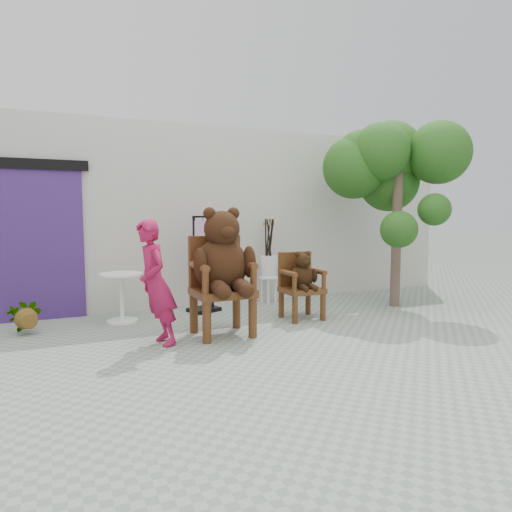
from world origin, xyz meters
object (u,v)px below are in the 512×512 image
(chair_small, at_px, (301,279))
(person, at_px, (156,283))
(stool_bucket, at_px, (269,266))
(display_stand, at_px, (204,275))
(chair_big, at_px, (222,264))
(tree, at_px, (388,164))
(cafe_table, at_px, (122,292))

(chair_small, height_order, person, person)
(chair_small, relative_size, stool_bucket, 0.69)
(chair_small, distance_m, display_stand, 1.56)
(person, relative_size, stool_bucket, 1.02)
(stool_bucket, bearing_deg, chair_big, -131.56)
(person, height_order, tree, tree)
(chair_big, distance_m, display_stand, 1.48)
(chair_big, relative_size, tree, 0.53)
(chair_big, bearing_deg, chair_small, 15.21)
(display_stand, xyz_separation_m, stool_bucket, (1.25, 0.23, 0.06))
(chair_small, relative_size, person, 0.67)
(cafe_table, relative_size, tree, 0.23)
(display_stand, relative_size, tree, 0.49)
(chair_small, height_order, tree, tree)
(person, bearing_deg, display_stand, 136.58)
(display_stand, bearing_deg, chair_small, -62.73)
(chair_small, xyz_separation_m, tree, (1.85, 0.34, 1.78))
(chair_big, bearing_deg, stool_bucket, 48.44)
(chair_big, height_order, chair_small, chair_big)
(cafe_table, xyz_separation_m, tree, (4.29, -0.53, 1.94))
(chair_small, relative_size, tree, 0.32)
(display_stand, height_order, stool_bucket, display_stand)
(chair_small, bearing_deg, display_stand, 137.73)
(chair_big, bearing_deg, tree, 12.46)
(cafe_table, height_order, stool_bucket, stool_bucket)
(stool_bucket, bearing_deg, display_stand, -169.63)
(cafe_table, distance_m, stool_bucket, 2.58)
(chair_small, bearing_deg, tree, 10.38)
(chair_big, height_order, person, chair_big)
(chair_big, relative_size, stool_bucket, 1.12)
(stool_bucket, bearing_deg, person, -142.85)
(chair_small, relative_size, cafe_table, 1.42)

